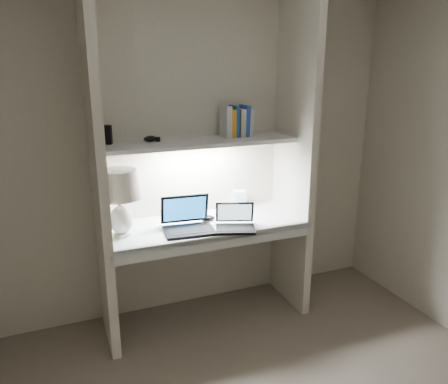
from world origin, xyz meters
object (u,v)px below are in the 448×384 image
laptop_main (187,222)px  laptop_netbook (235,223)px  speaker (239,199)px  book_row (236,122)px  table_lamp (119,192)px

laptop_main → laptop_netbook: size_ratio=1.10×
speaker → book_row: book_row is taller
laptop_main → laptop_netbook: (0.32, -0.11, -0.01)m
laptop_netbook → speaker: laptop_netbook is taller
table_lamp → laptop_netbook: bearing=-11.8°
laptop_netbook → book_row: bearing=86.5°
laptop_netbook → book_row: book_row is taller
table_lamp → speaker: bearing=14.0°
laptop_netbook → speaker: (0.21, 0.40, 0.03)m
laptop_netbook → laptop_main: bearing=-178.0°
table_lamp → book_row: book_row is taller
speaker → laptop_main: bearing=-127.1°
laptop_netbook → book_row: size_ratio=1.46×
laptop_main → speaker: (0.53, 0.30, 0.02)m
laptop_netbook → book_row: (0.15, 0.35, 0.66)m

